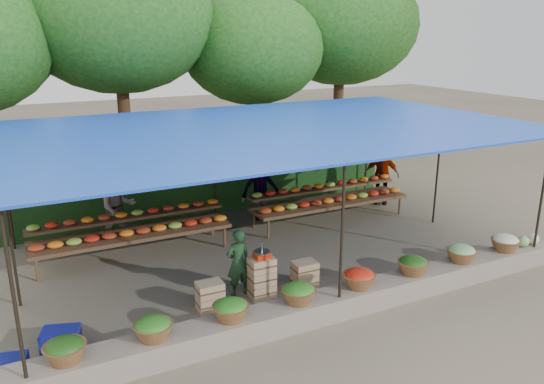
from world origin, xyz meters
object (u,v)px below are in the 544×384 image
vendor_seated (238,263)px  blue_crate_back (10,367)px  weighing_scale (262,254)px  crate_counter (260,282)px  blue_crate_front (61,340)px

vendor_seated → blue_crate_back: (-3.84, -0.78, -0.50)m
weighing_scale → vendor_seated: 0.49m
vendor_seated → weighing_scale: bearing=138.2°
crate_counter → blue_crate_front: size_ratio=4.31×
crate_counter → blue_crate_front: (-3.43, -0.13, -0.15)m
vendor_seated → blue_crate_back: bearing=7.7°
weighing_scale → blue_crate_front: size_ratio=0.56×
blue_crate_front → blue_crate_back: (-0.72, -0.37, -0.02)m
weighing_scale → blue_crate_back: size_ratio=0.65×
weighing_scale → vendor_seated: vendor_seated is taller
weighing_scale → blue_crate_back: 4.27m
weighing_scale → crate_counter: bearing=180.0°
weighing_scale → blue_crate_front: (-3.47, -0.13, -0.68)m
weighing_scale → blue_crate_front: bearing=-177.8°
crate_counter → vendor_seated: 0.53m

